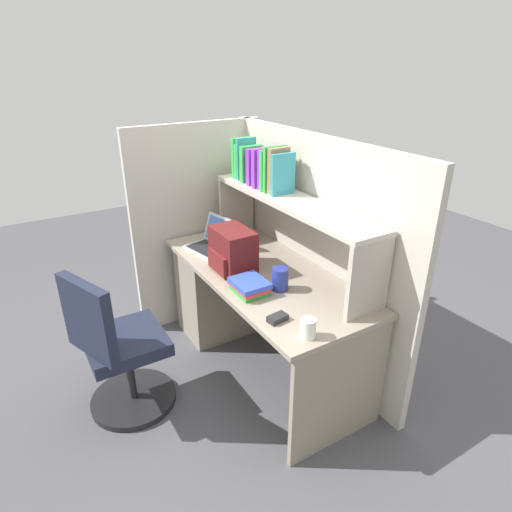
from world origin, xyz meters
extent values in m
plane|color=#4C4C51|center=(0.00, 0.00, 0.00)|extent=(8.00, 8.00, 0.00)
cube|color=gray|center=(0.00, 0.00, 0.71)|extent=(1.60, 0.70, 0.03)
cube|color=gray|center=(-0.55, 0.00, 0.35)|extent=(0.40, 0.64, 0.70)
cube|color=gray|center=(0.78, 0.00, 0.35)|extent=(0.03, 0.64, 0.70)
cube|color=#BCB5A8|center=(0.00, 0.38, 0.78)|extent=(1.84, 0.05, 1.55)
cube|color=#BCB5A8|center=(-0.85, -0.05, 0.78)|extent=(0.05, 1.06, 1.55)
cube|color=#B3A99C|center=(-0.70, 0.20, 0.94)|extent=(0.03, 0.28, 0.42)
cube|color=#B3A99C|center=(0.70, 0.20, 0.94)|extent=(0.03, 0.28, 0.42)
cube|color=beige|center=(0.00, 0.20, 1.17)|extent=(1.44, 0.28, 0.03)
cube|color=green|center=(-0.61, 0.20, 1.32)|extent=(0.03, 0.15, 0.28)
cube|color=green|center=(-0.57, 0.19, 1.30)|extent=(0.03, 0.15, 0.24)
cube|color=teal|center=(-0.54, 0.19, 1.32)|extent=(0.02, 0.15, 0.29)
cube|color=yellow|center=(-0.51, 0.20, 1.29)|extent=(0.02, 0.13, 0.22)
cube|color=green|center=(-0.46, 0.19, 1.30)|extent=(0.04, 0.16, 0.24)
cube|color=purple|center=(-0.42, 0.20, 1.28)|extent=(0.02, 0.14, 0.21)
cube|color=purple|center=(-0.38, 0.20, 1.30)|extent=(0.04, 0.17, 0.24)
cube|color=green|center=(-0.34, 0.21, 1.29)|extent=(0.03, 0.15, 0.21)
cube|color=purple|center=(-0.30, 0.19, 1.31)|extent=(0.04, 0.17, 0.25)
cube|color=purple|center=(-0.25, 0.19, 1.31)|extent=(0.04, 0.14, 0.26)
cube|color=green|center=(-0.21, 0.20, 1.31)|extent=(0.03, 0.18, 0.26)
cube|color=green|center=(-0.18, 0.20, 1.32)|extent=(0.03, 0.16, 0.29)
cube|color=olive|center=(-0.14, 0.20, 1.32)|extent=(0.04, 0.14, 0.28)
cube|color=teal|center=(-0.09, 0.20, 1.31)|extent=(0.03, 0.17, 0.26)
cube|color=#B7BABF|center=(-0.47, -0.16, 0.74)|extent=(0.35, 0.28, 0.02)
cube|color=black|center=(-0.47, -0.17, 0.75)|extent=(0.30, 0.23, 0.00)
cube|color=#B7BABF|center=(-0.50, -0.04, 0.85)|extent=(0.32, 0.14, 0.19)
cube|color=#3F72CC|center=(-0.50, -0.05, 0.85)|extent=(0.28, 0.12, 0.16)
cube|color=#591919|center=(-0.12, -0.14, 0.87)|extent=(0.30, 0.20, 0.27)
cube|color=maroon|center=(-0.12, -0.25, 0.81)|extent=(0.22, 0.04, 0.12)
cube|color=#262628|center=(0.52, -0.23, 0.75)|extent=(0.07, 0.11, 0.03)
cylinder|color=white|center=(0.71, -0.18, 0.78)|extent=(0.08, 0.08, 0.10)
cylinder|color=navy|center=(0.25, -0.04, 0.80)|extent=(0.10, 0.10, 0.14)
cube|color=green|center=(0.18, -0.20, 0.74)|extent=(0.20, 0.17, 0.03)
cube|color=red|center=(0.18, -0.21, 0.77)|extent=(0.23, 0.17, 0.02)
cube|color=blue|center=(0.19, -0.20, 0.79)|extent=(0.21, 0.18, 0.03)
cylinder|color=black|center=(-0.11, -0.88, 0.02)|extent=(0.52, 0.52, 0.04)
cylinder|color=#262628|center=(-0.11, -0.88, 0.24)|extent=(0.05, 0.05, 0.41)
cube|color=#1E2338|center=(-0.11, -0.88, 0.45)|extent=(0.44, 0.44, 0.08)
cube|color=#1E2338|center=(-0.04, -1.06, 0.71)|extent=(0.39, 0.20, 0.44)
camera|label=1|loc=(2.08, -1.30, 1.98)|focal=30.47mm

